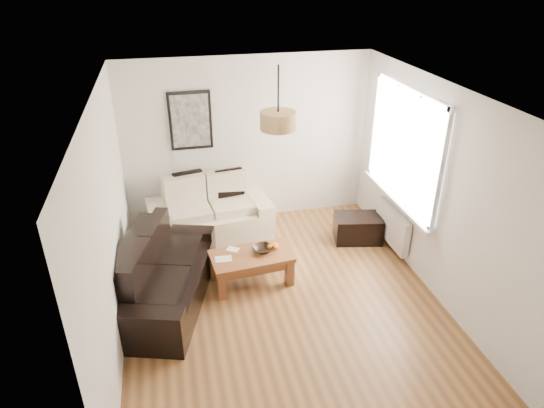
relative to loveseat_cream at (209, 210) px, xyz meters
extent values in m
plane|color=brown|center=(0.70, -1.78, -0.44)|extent=(4.50, 4.50, 0.00)
cube|color=white|center=(2.52, -0.98, -0.06)|extent=(0.10, 0.90, 0.52)
cylinder|color=tan|center=(0.70, -1.48, 1.79)|extent=(0.40, 0.40, 0.20)
cube|color=black|center=(2.15, -0.63, -0.24)|extent=(0.76, 0.57, 0.40)
cube|color=black|center=(-0.26, 0.22, 0.33)|extent=(0.46, 0.23, 0.44)
cube|color=black|center=(0.35, 0.22, 0.32)|extent=(0.43, 0.19, 0.42)
imported|color=black|center=(0.56, -1.27, 0.01)|extent=(0.33, 0.33, 0.06)
sphere|color=orange|center=(0.70, -1.25, 0.02)|extent=(0.10, 0.10, 0.09)
sphere|color=orange|center=(0.72, -1.25, 0.02)|extent=(0.10, 0.10, 0.09)
sphere|color=orange|center=(0.65, -1.25, 0.02)|extent=(0.08, 0.08, 0.07)
cube|color=white|center=(0.03, -1.34, -0.02)|extent=(0.22, 0.16, 0.01)
camera|label=1|loc=(-0.49, -6.38, 3.37)|focal=31.51mm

